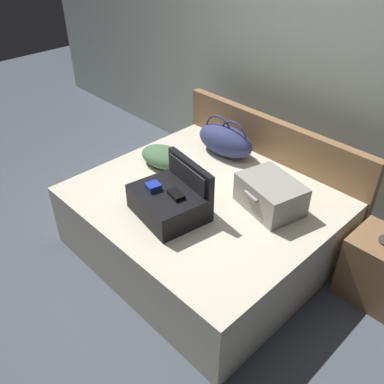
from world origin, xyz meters
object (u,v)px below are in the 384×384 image
(duffel_bag, at_px, (225,140))
(pillow_near_headboard, at_px, (163,157))
(bed, at_px, (203,224))
(hard_case_medium, at_px, (270,195))
(hard_case_large, at_px, (170,200))
(nightstand, at_px, (378,268))

(duffel_bag, xyz_separation_m, pillow_near_headboard, (-0.24, -0.52, -0.06))
(bed, height_order, hard_case_medium, hard_case_medium)
(bed, distance_m, hard_case_medium, 0.64)
(pillow_near_headboard, bearing_deg, hard_case_large, -36.72)
(hard_case_medium, bearing_deg, bed, -136.37)
(hard_case_large, height_order, hard_case_medium, hard_case_large)
(hard_case_medium, bearing_deg, pillow_near_headboard, -156.87)
(hard_case_large, height_order, nightstand, hard_case_large)
(hard_case_medium, distance_m, duffel_bag, 0.84)
(bed, relative_size, hard_case_large, 3.30)
(hard_case_medium, xyz_separation_m, pillow_near_headboard, (-1.01, -0.17, -0.04))
(pillow_near_headboard, bearing_deg, bed, -8.45)
(pillow_near_headboard, bearing_deg, nightstand, 15.09)
(pillow_near_headboard, height_order, nightstand, pillow_near_headboard)
(hard_case_medium, relative_size, duffel_bag, 0.93)
(pillow_near_headboard, bearing_deg, hard_case_medium, 9.46)
(bed, distance_m, pillow_near_headboard, 0.68)
(hard_case_large, bearing_deg, bed, 95.72)
(hard_case_large, relative_size, pillow_near_headboard, 1.33)
(hard_case_large, xyz_separation_m, pillow_near_headboard, (-0.55, 0.41, -0.05))
(nightstand, bearing_deg, duffel_bag, 178.71)
(hard_case_medium, bearing_deg, duffel_bag, 169.08)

